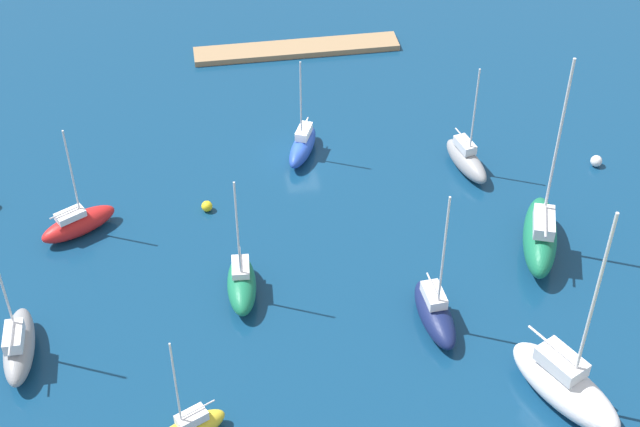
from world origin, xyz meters
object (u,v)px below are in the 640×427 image
pier_dock (297,49)px  sailboat_navy_by_breakwater (435,312)px  sailboat_gray_lone_south (19,345)px  sailboat_green_center_basin (242,284)px  sailboat_gray_lone_north (466,159)px  sailboat_white_along_channel (565,385)px  sailboat_blue_east_end (303,145)px  sailboat_red_mid_basin (78,223)px  sailboat_green_near_pier (540,235)px  mooring_buoy_yellow (207,206)px  mooring_buoy_white (596,161)px

pier_dock → sailboat_navy_by_breakwater: bearing=96.5°
sailboat_gray_lone_south → sailboat_green_center_basin: size_ratio=1.11×
sailboat_gray_lone_north → sailboat_white_along_channel: bearing=-14.1°
sailboat_white_along_channel → sailboat_blue_east_end: bearing=176.8°
sailboat_red_mid_basin → sailboat_green_near_pier: (-30.46, 6.81, 0.64)m
sailboat_navy_by_breakwater → sailboat_green_near_pier: 10.01m
sailboat_white_along_channel → sailboat_navy_by_breakwater: sailboat_white_along_channel is taller
pier_dock → sailboat_green_center_basin: bearing=75.6°
sailboat_gray_lone_south → mooring_buoy_yellow: bearing=-44.7°
sailboat_green_near_pier → sailboat_white_along_channel: bearing=-173.8°
sailboat_navy_by_breakwater → sailboat_red_mid_basin: (21.97, -12.09, -0.10)m
sailboat_gray_lone_south → sailboat_blue_east_end: 26.17m
sailboat_gray_lone_south → sailboat_white_along_channel: 31.73m
sailboat_red_mid_basin → sailboat_white_along_channel: bearing=-63.5°
sailboat_green_center_basin → sailboat_gray_lone_north: (-17.66, -10.55, -0.05)m
sailboat_white_along_channel → sailboat_gray_lone_north: 21.83m
mooring_buoy_white → sailboat_green_center_basin: bearing=19.1°
sailboat_white_along_channel → sailboat_navy_by_breakwater: 9.02m
sailboat_gray_lone_south → sailboat_gray_lone_north: sailboat_gray_lone_south is taller
sailboat_green_center_basin → sailboat_red_mid_basin: (10.48, -7.78, -0.13)m
sailboat_navy_by_breakwater → sailboat_gray_lone_north: bearing=153.6°
sailboat_red_mid_basin → mooring_buoy_white: sailboat_red_mid_basin is taller
sailboat_gray_lone_south → sailboat_gray_lone_north: size_ratio=1.17×
sailboat_green_near_pier → sailboat_red_mid_basin: bearing=96.4°
sailboat_green_near_pier → sailboat_gray_lone_north: bearing=32.5°
sailboat_green_center_basin → sailboat_white_along_channel: bearing=60.7°
sailboat_navy_by_breakwater → sailboat_green_near_pier: size_ratio=0.70×
mooring_buoy_yellow → sailboat_gray_lone_north: bearing=-174.9°
sailboat_white_along_channel → mooring_buoy_yellow: size_ratio=18.26×
sailboat_gray_lone_south → mooring_buoy_white: sailboat_gray_lone_south is taller
pier_dock → sailboat_red_mid_basin: size_ratio=2.14×
pier_dock → sailboat_blue_east_end: 15.42m
sailboat_white_along_channel → sailboat_red_mid_basin: (27.69, -19.05, -0.46)m
sailboat_blue_east_end → mooring_buoy_yellow: bearing=-30.2°
mooring_buoy_white → pier_dock: bearing=-45.4°
sailboat_gray_lone_south → sailboat_green_center_basin: bearing=-76.7°
sailboat_navy_by_breakwater → sailboat_green_near_pier: sailboat_green_near_pier is taller
sailboat_green_center_basin → sailboat_navy_by_breakwater: 12.27m
sailboat_red_mid_basin → sailboat_green_near_pier: bearing=-41.6°
sailboat_gray_lone_south → sailboat_green_center_basin: (-13.49, -3.22, -0.11)m
sailboat_green_center_basin → sailboat_blue_east_end: 15.48m
sailboat_green_center_basin → sailboat_red_mid_basin: 13.05m
pier_dock → sailboat_green_near_pier: bearing=113.3°
sailboat_blue_east_end → sailboat_red_mid_basin: sailboat_red_mid_basin is taller
sailboat_white_along_channel → sailboat_gray_lone_north: sailboat_white_along_channel is taller
sailboat_green_center_basin → sailboat_green_near_pier: bearing=96.7°
sailboat_gray_lone_south → mooring_buoy_yellow: sailboat_gray_lone_south is taller
sailboat_navy_by_breakwater → sailboat_green_near_pier: bearing=118.0°
sailboat_navy_by_breakwater → sailboat_gray_lone_north: 16.09m
sailboat_gray_lone_south → sailboat_gray_lone_north: 34.06m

